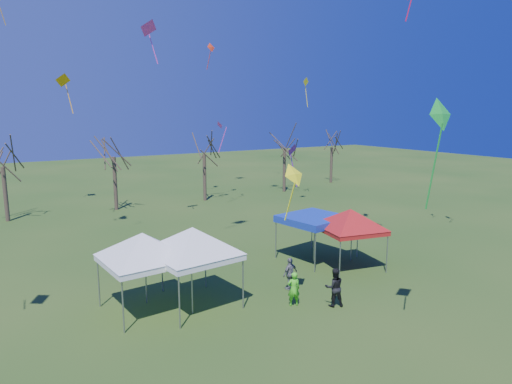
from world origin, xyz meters
TOP-DOWN VIEW (x-y plane):
  - ground at (0.00, 0.00)m, footprint 140.00×140.00m
  - tree_1 at (-10.77, 24.65)m, footprint 3.42×3.42m
  - tree_2 at (-2.37, 24.38)m, footprint 3.71×3.71m
  - tree_3 at (6.03, 24.04)m, footprint 3.59×3.59m
  - tree_4 at (15.36, 24.00)m, footprint 3.58×3.58m
  - tree_5 at (23.72, 26.07)m, footprint 3.39×3.39m
  - tent_white_west at (-6.85, 3.14)m, footprint 4.53×4.53m
  - tent_white_mid at (-4.86, 2.41)m, footprint 4.69×4.69m
  - tent_red at (4.50, 2.53)m, footprint 4.24×4.24m
  - tent_blue at (3.70, 4.66)m, footprint 3.75×3.75m
  - person_green at (-1.10, 0.10)m, footprint 0.66×0.54m
  - person_dark at (0.40, -0.89)m, footprint 1.05×0.96m
  - person_grey at (-0.12, 1.70)m, footprint 0.99×0.58m
  - kite_5 at (0.86, -5.38)m, footprint 1.19×0.48m
  - kite_22 at (5.84, 20.31)m, footprint 0.87×0.85m
  - kite_11 at (-1.80, 15.90)m, footprint 1.62×1.38m
  - kite_12 at (13.96, 18.83)m, footprint 0.88×0.47m
  - kite_1 at (-1.58, -0.47)m, footprint 1.19×0.89m
  - kite_19 at (5.64, 21.41)m, footprint 0.92×0.67m
  - kite_13 at (-6.74, 20.04)m, footprint 1.29×1.02m
  - kite_17 at (5.42, 9.22)m, footprint 1.10×0.87m

SIDE VIEW (x-z plane):
  - ground at x=0.00m, z-range 0.00..0.00m
  - person_green at x=-1.10m, z-range 0.00..1.55m
  - person_grey at x=-0.12m, z-range 0.00..1.59m
  - person_dark at x=0.40m, z-range 0.00..1.75m
  - tent_blue at x=3.70m, z-range 1.09..3.68m
  - tent_red at x=4.50m, z-range 1.17..4.99m
  - tent_white_west at x=-6.85m, z-range 1.23..5.24m
  - tent_white_mid at x=-4.86m, z-range 1.28..5.44m
  - tree_5 at x=23.72m, z-range 2.00..9.46m
  - tree_1 at x=-10.77m, z-range 2.02..9.56m
  - kite_17 at x=5.42m, z-range 4.44..7.42m
  - kite_1 at x=-1.58m, z-range 4.77..7.17m
  - tree_4 at x=15.36m, z-range 2.12..10.00m
  - tree_3 at x=6.03m, z-range 2.12..10.03m
  - tree_2 at x=-2.37m, z-range 2.20..10.38m
  - kite_22 at x=5.84m, z-range 5.85..8.61m
  - kite_5 at x=0.86m, z-range 6.46..10.32m
  - kite_13 at x=-6.74m, z-range 9.23..12.09m
  - kite_12 at x=13.96m, z-range 9.73..12.46m
  - kite_19 at x=5.64m, z-range 12.73..15.02m
  - kite_11 at x=-1.80m, z-range 12.57..15.51m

